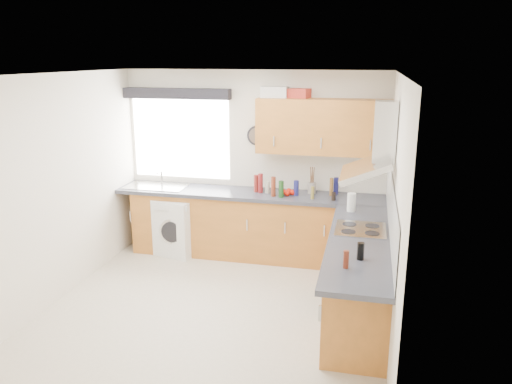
% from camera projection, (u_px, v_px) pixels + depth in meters
% --- Properties ---
extents(ground_plane, '(3.60, 3.60, 0.00)m').
position_uv_depth(ground_plane, '(217.00, 306.00, 5.50)').
color(ground_plane, beige).
extents(ceiling, '(3.60, 3.60, 0.02)m').
position_uv_depth(ceiling, '(211.00, 74.00, 4.84)').
color(ceiling, white).
rests_on(ceiling, wall_back).
extents(wall_back, '(3.60, 0.02, 2.50)m').
position_uv_depth(wall_back, '(254.00, 163.00, 6.86)').
color(wall_back, silver).
rests_on(wall_back, ground_plane).
extents(wall_front, '(3.60, 0.02, 2.50)m').
position_uv_depth(wall_front, '(136.00, 266.00, 3.48)').
color(wall_front, silver).
rests_on(wall_front, ground_plane).
extents(wall_left, '(0.02, 3.60, 2.50)m').
position_uv_depth(wall_left, '(60.00, 188.00, 5.56)').
color(wall_left, silver).
rests_on(wall_left, ground_plane).
extents(wall_right, '(0.02, 3.60, 2.50)m').
position_uv_depth(wall_right, '(393.00, 209.00, 4.78)').
color(wall_right, silver).
rests_on(wall_right, ground_plane).
extents(window, '(1.40, 0.02, 1.10)m').
position_uv_depth(window, '(181.00, 139.00, 7.00)').
color(window, silver).
rests_on(window, wall_back).
extents(window_blind, '(1.50, 0.18, 0.14)m').
position_uv_depth(window_blind, '(177.00, 93.00, 6.75)').
color(window_blind, black).
rests_on(window_blind, wall_back).
extents(splashback, '(0.01, 3.00, 0.54)m').
position_uv_depth(splashback, '(391.00, 207.00, 5.08)').
color(splashback, white).
rests_on(splashback, wall_right).
extents(base_cab_back, '(3.00, 0.58, 0.86)m').
position_uv_depth(base_cab_back, '(242.00, 225.00, 6.83)').
color(base_cab_back, '#9B5C22').
rests_on(base_cab_back, ground_plane).
extents(base_cab_corner, '(0.60, 0.60, 0.86)m').
position_uv_depth(base_cab_corner, '(361.00, 235.00, 6.47)').
color(base_cab_corner, '#9B5C22').
rests_on(base_cab_corner, ground_plane).
extents(base_cab_right, '(0.58, 2.10, 0.86)m').
position_uv_depth(base_cab_right, '(359.00, 278.00, 5.20)').
color(base_cab_right, '#9B5C22').
rests_on(base_cab_right, ground_plane).
extents(worktop_back, '(3.60, 0.62, 0.05)m').
position_uv_depth(worktop_back, '(249.00, 194.00, 6.68)').
color(worktop_back, '#2D2E36').
rests_on(worktop_back, base_cab_back).
extents(worktop_right, '(0.62, 2.42, 0.05)m').
position_uv_depth(worktop_right, '(360.00, 242.00, 4.94)').
color(worktop_right, '#2D2E36').
rests_on(worktop_right, base_cab_right).
extents(sink, '(0.84, 0.46, 0.10)m').
position_uv_depth(sink, '(156.00, 184.00, 6.95)').
color(sink, '#B4B5B7').
rests_on(sink, worktop_back).
extents(oven, '(0.56, 0.58, 0.85)m').
position_uv_depth(oven, '(358.00, 273.00, 5.34)').
color(oven, black).
rests_on(oven, ground_plane).
extents(hob_plate, '(0.52, 0.52, 0.01)m').
position_uv_depth(hob_plate, '(361.00, 229.00, 5.22)').
color(hob_plate, '#B4B5B7').
rests_on(hob_plate, worktop_right).
extents(extractor_hood, '(0.52, 0.78, 0.66)m').
position_uv_depth(extractor_hood, '(375.00, 149.00, 4.97)').
color(extractor_hood, '#B4B5B7').
rests_on(extractor_hood, wall_right).
extents(upper_cabinets, '(1.70, 0.35, 0.70)m').
position_uv_depth(upper_cabinets, '(323.00, 127.00, 6.35)').
color(upper_cabinets, '#9B5C22').
rests_on(upper_cabinets, wall_back).
extents(washing_machine, '(0.65, 0.63, 0.79)m').
position_uv_depth(washing_machine, '(179.00, 226.00, 6.92)').
color(washing_machine, silver).
rests_on(washing_machine, ground_plane).
extents(wall_clock, '(0.27, 0.04, 0.27)m').
position_uv_depth(wall_clock, '(257.00, 136.00, 6.71)').
color(wall_clock, black).
rests_on(wall_clock, wall_back).
extents(casserole, '(0.34, 0.25, 0.14)m').
position_uv_depth(casserole, '(275.00, 92.00, 6.47)').
color(casserole, silver).
rests_on(casserole, upper_cabinets).
extents(storage_box, '(0.30, 0.27, 0.12)m').
position_uv_depth(storage_box, '(299.00, 93.00, 6.40)').
color(storage_box, '#BC3427').
rests_on(storage_box, upper_cabinets).
extents(utensil_pot, '(0.13, 0.13, 0.15)m').
position_uv_depth(utensil_pot, '(312.00, 188.00, 6.59)').
color(utensil_pot, gray).
rests_on(utensil_pot, worktop_back).
extents(kitchen_roll, '(0.10, 0.10, 0.22)m').
position_uv_depth(kitchen_roll, '(351.00, 202.00, 5.83)').
color(kitchen_roll, silver).
rests_on(kitchen_roll, worktop_right).
extents(tomato_cluster, '(0.17, 0.17, 0.07)m').
position_uv_depth(tomato_cluster, '(288.00, 192.00, 6.53)').
color(tomato_cluster, red).
rests_on(tomato_cluster, worktop_back).
extents(jar_0, '(0.07, 0.07, 0.21)m').
position_uv_depth(jar_0, '(281.00, 189.00, 6.40)').
color(jar_0, '#193F16').
rests_on(jar_0, worktop_back).
extents(jar_1, '(0.06, 0.06, 0.26)m').
position_uv_depth(jar_1, '(273.00, 187.00, 6.44)').
color(jar_1, maroon).
rests_on(jar_1, worktop_back).
extents(jar_2, '(0.06, 0.06, 0.16)m').
position_uv_depth(jar_2, '(267.00, 187.00, 6.61)').
color(jar_2, '#ACA692').
rests_on(jar_2, worktop_back).
extents(jar_3, '(0.05, 0.05, 0.10)m').
position_uv_depth(jar_3, '(334.00, 196.00, 6.28)').
color(jar_3, black).
rests_on(jar_3, worktop_back).
extents(jar_4, '(0.07, 0.07, 0.22)m').
position_uv_depth(jar_4, '(336.00, 186.00, 6.55)').
color(jar_4, '#181751').
rests_on(jar_4, worktop_back).
extents(jar_5, '(0.07, 0.07, 0.20)m').
position_uv_depth(jar_5, '(296.00, 188.00, 6.49)').
color(jar_5, navy).
rests_on(jar_5, worktop_back).
extents(jar_6, '(0.07, 0.07, 0.22)m').
position_uv_depth(jar_6, '(258.00, 183.00, 6.69)').
color(jar_6, '#32241B').
rests_on(jar_6, worktop_back).
extents(jar_7, '(0.04, 0.04, 0.16)m').
position_uv_depth(jar_7, '(312.00, 193.00, 6.33)').
color(jar_7, olive).
rests_on(jar_7, worktop_back).
extents(jar_8, '(0.06, 0.06, 0.26)m').
position_uv_depth(jar_8, '(261.00, 183.00, 6.61)').
color(jar_8, maroon).
rests_on(jar_8, worktop_back).
extents(jar_9, '(0.05, 0.05, 0.23)m').
position_uv_depth(jar_9, '(331.00, 187.00, 6.48)').
color(jar_9, brown).
rests_on(jar_9, worktop_back).
extents(jar_10, '(0.06, 0.06, 0.23)m').
position_uv_depth(jar_10, '(256.00, 184.00, 6.65)').
color(jar_10, maroon).
rests_on(jar_10, worktop_back).
extents(bottle_0, '(0.05, 0.05, 0.16)m').
position_uv_depth(bottle_0, '(346.00, 259.00, 4.26)').
color(bottle_0, '#561F12').
rests_on(bottle_0, worktop_right).
extents(bottle_1, '(0.06, 0.06, 0.16)m').
position_uv_depth(bottle_1, '(361.00, 251.00, 4.44)').
color(bottle_1, black).
rests_on(bottle_1, worktop_right).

